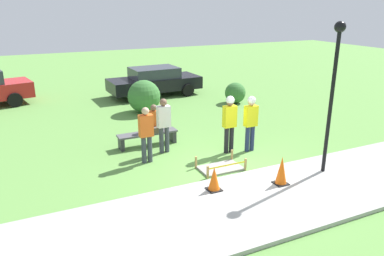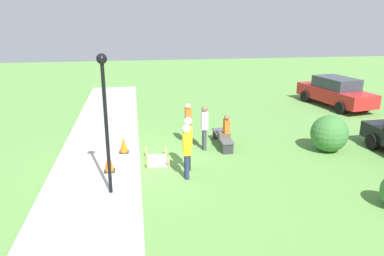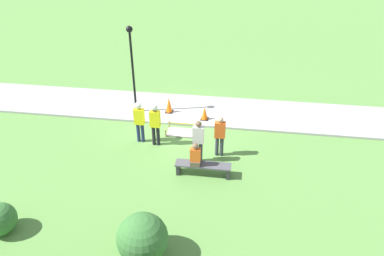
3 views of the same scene
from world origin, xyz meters
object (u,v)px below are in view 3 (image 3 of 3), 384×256
Objects in this scene: worker_supervisor at (139,119)px; bystander_in_orange_shirt at (220,134)px; park_bench at (203,167)px; bystander_in_gray_shirt at (198,139)px; lamppost_near at (132,58)px; person_seated_on_bench at (195,156)px; worker_assistant at (155,121)px; traffic_cone_far_patch at (169,105)px; traffic_cone_near_patch at (205,113)px.

worker_supervisor reaches higher than bystander_in_orange_shirt.
worker_supervisor reaches higher than park_bench.
bystander_in_orange_shirt is at bearing 170.92° from worker_supervisor.
park_bench is 1.06m from bystander_in_gray_shirt.
bystander_in_gray_shirt is 0.44× the size of lamppost_near.
worker_assistant is at bearing -43.34° from person_seated_on_bench.
lamppost_near is at bearing -34.91° from bystander_in_orange_shirt.
worker_supervisor is at bearing -12.29° from worker_assistant.
person_seated_on_bench is 0.49× the size of worker_assistant.
bystander_in_gray_shirt is (-1.80, 3.47, 0.52)m from traffic_cone_far_patch.
traffic_cone_near_patch is at bearing -87.81° from bystander_in_gray_shirt.
lamppost_near reaches higher than worker_supervisor.
worker_assistant reaches higher than worker_supervisor.
traffic_cone_near_patch is at bearing 165.57° from traffic_cone_far_patch.
worker_assistant is (2.09, -1.67, 0.76)m from park_bench.
bystander_in_orange_shirt is 5.25m from lamppost_near.
bystander_in_gray_shirt is at bearing 34.73° from bystander_in_orange_shirt.
bystander_in_orange_shirt reaches higher than park_bench.
bystander_in_orange_shirt is at bearing 145.09° from lamppost_near.
traffic_cone_far_patch is at bearing -63.97° from park_bench.
worker_supervisor is at bearing -22.52° from bystander_in_gray_shirt.
worker_supervisor is at bearing 40.38° from traffic_cone_near_patch.
bystander_in_gray_shirt reaches higher than person_seated_on_bench.
worker_assistant is (0.01, 2.59, 0.63)m from traffic_cone_far_patch.
traffic_cone_near_patch is 0.34× the size of worker_supervisor.
person_seated_on_bench is (0.27, 0.05, 0.47)m from park_bench.
bystander_in_gray_shirt is (0.28, -0.78, 0.65)m from park_bench.
traffic_cone_far_patch is 2.61m from worker_supervisor.
worker_assistant reaches higher than traffic_cone_far_patch.
worker_supervisor is 2.95m from lamppost_near.
person_seated_on_bench is at bearing 128.54° from lamppost_near.
bystander_in_orange_shirt reaches higher than traffic_cone_near_patch.
bystander_in_orange_shirt is (-0.86, 2.53, 0.55)m from traffic_cone_near_patch.
lamppost_near is at bearing -5.53° from traffic_cone_near_patch.
bystander_in_gray_shirt is (0.74, 0.51, 0.04)m from bystander_in_orange_shirt.
traffic_cone_far_patch is 0.44× the size of bystander_in_orange_shirt.
worker_supervisor reaches higher than traffic_cone_near_patch.
park_bench is 1.14× the size of bystander_in_gray_shirt.
worker_supervisor is at bearing -9.08° from bystander_in_orange_shirt.
person_seated_on_bench is 0.53× the size of bystander_in_orange_shirt.
traffic_cone_near_patch is 0.36× the size of bystander_in_orange_shirt.
person_seated_on_bench reaches higher than park_bench.
lamppost_near reaches higher than person_seated_on_bench.
lamppost_near reaches higher than traffic_cone_far_patch.
lamppost_near reaches higher than bystander_in_gray_shirt.
park_bench is 0.55m from person_seated_on_bench.
person_seated_on_bench is at bearing 61.55° from bystander_in_orange_shirt.
worker_supervisor reaches higher than person_seated_on_bench.
bystander_in_orange_shirt is (-0.46, -1.30, 0.62)m from park_bench.
lamppost_near is at bearing 4.61° from traffic_cone_far_patch.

